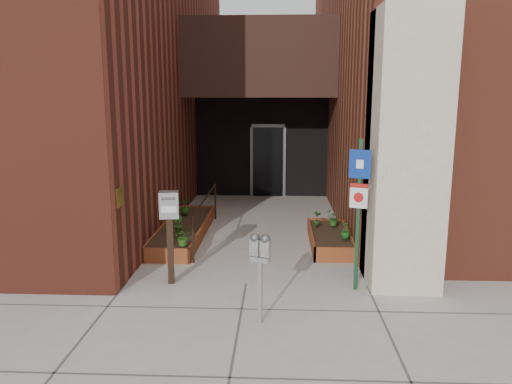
# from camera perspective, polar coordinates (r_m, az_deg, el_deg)

# --- Properties ---
(ground) EXTENTS (80.00, 80.00, 0.00)m
(ground) POSITION_cam_1_polar(r_m,az_deg,el_deg) (8.44, -1.15, -10.43)
(ground) COLOR #9E9991
(ground) RESTS_ON ground
(architecture) EXTENTS (20.00, 14.60, 10.00)m
(architecture) POSITION_cam_1_polar(r_m,az_deg,el_deg) (14.85, -0.13, 18.47)
(architecture) COLOR maroon
(architecture) RESTS_ON ground
(planter_left) EXTENTS (0.90, 3.60, 0.30)m
(planter_left) POSITION_cam_1_polar(r_m,az_deg,el_deg) (11.13, -8.24, -4.41)
(planter_left) COLOR brown
(planter_left) RESTS_ON ground
(planter_right) EXTENTS (0.80, 2.20, 0.30)m
(planter_right) POSITION_cam_1_polar(r_m,az_deg,el_deg) (10.51, 8.42, -5.36)
(planter_right) COLOR brown
(planter_right) RESTS_ON ground
(handrail) EXTENTS (0.04, 3.34, 0.90)m
(handrail) POSITION_cam_1_polar(r_m,az_deg,el_deg) (10.85, -5.79, -1.42)
(handrail) COLOR black
(handrail) RESTS_ON ground
(parking_meter) EXTENTS (0.30, 0.19, 1.28)m
(parking_meter) POSITION_cam_1_polar(r_m,az_deg,el_deg) (6.75, 0.47, -7.13)
(parking_meter) COLOR #9A9A9C
(parking_meter) RESTS_ON ground
(sign_post) EXTENTS (0.32, 0.13, 2.43)m
(sign_post) POSITION_cam_1_polar(r_m,az_deg,el_deg) (7.93, 11.67, -0.78)
(sign_post) COLOR #153B20
(sign_post) RESTS_ON ground
(payment_dropbox) EXTENTS (0.34, 0.28, 1.56)m
(payment_dropbox) POSITION_cam_1_polar(r_m,az_deg,el_deg) (8.24, -9.87, -2.92)
(payment_dropbox) COLOR black
(payment_dropbox) RESTS_ON ground
(shrub_left_a) EXTENTS (0.39, 0.39, 0.34)m
(shrub_left_a) POSITION_cam_1_polar(r_m,az_deg,el_deg) (9.48, -8.32, -5.10)
(shrub_left_a) COLOR #2D611B
(shrub_left_a) RESTS_ON planter_left
(shrub_left_b) EXTENTS (0.29, 0.29, 0.37)m
(shrub_left_b) POSITION_cam_1_polar(r_m,az_deg,el_deg) (10.30, -8.90, -3.69)
(shrub_left_b) COLOR #2B5E1B
(shrub_left_b) RESTS_ON planter_left
(shrub_left_c) EXTENTS (0.29, 0.29, 0.36)m
(shrub_left_c) POSITION_cam_1_polar(r_m,az_deg,el_deg) (11.89, -8.13, -1.66)
(shrub_left_c) COLOR #245719
(shrub_left_c) RESTS_ON planter_left
(shrub_left_d) EXTENTS (0.27, 0.27, 0.37)m
(shrub_left_d) POSITION_cam_1_polar(r_m,az_deg,el_deg) (11.86, -9.00, -1.71)
(shrub_left_d) COLOR #215C1A
(shrub_left_d) RESTS_ON planter_left
(shrub_right_a) EXTENTS (0.21, 0.21, 0.34)m
(shrub_right_a) POSITION_cam_1_polar(r_m,az_deg,el_deg) (9.96, 10.20, -4.35)
(shrub_right_a) COLOR #18571A
(shrub_right_a) RESTS_ON planter_right
(shrub_right_b) EXTENTS (0.25, 0.25, 0.35)m
(shrub_right_b) POSITION_cam_1_polar(r_m,az_deg,el_deg) (10.78, 6.98, -3.00)
(shrub_right_b) COLOR #184F16
(shrub_right_b) RESTS_ON planter_right
(shrub_right_c) EXTENTS (0.42, 0.42, 0.33)m
(shrub_right_c) POSITION_cam_1_polar(r_m,az_deg,el_deg) (10.87, 8.81, -3.00)
(shrub_right_c) COLOR #245D1A
(shrub_right_c) RESTS_ON planter_right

